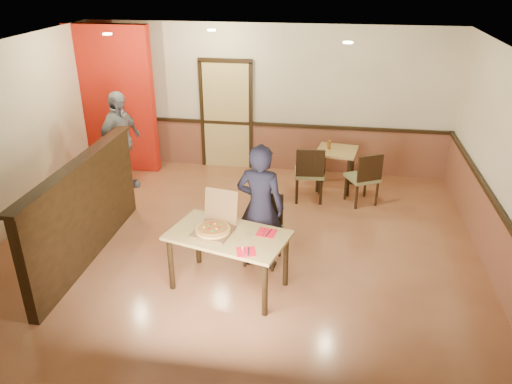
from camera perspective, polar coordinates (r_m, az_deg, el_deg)
floor at (r=7.08m, az=-2.69°, el=-7.79°), size 7.00×7.00×0.00m
ceiling at (r=6.04m, az=-3.24°, el=15.14°), size 7.00×7.00×0.00m
wall_back at (r=9.71m, az=1.31°, el=10.54°), size 7.00×0.00×7.00m
wainscot_back at (r=9.96m, az=1.23°, el=5.20°), size 7.00×0.04×0.90m
chair_rail_back at (r=9.79m, az=1.24°, el=7.74°), size 7.00×0.06×0.06m
wainscot_right at (r=7.08m, az=26.11°, el=-6.34°), size 0.04×7.00×0.90m
chair_rail_right at (r=6.86m, az=26.68°, el=-2.97°), size 0.06×7.00×0.06m
back_door at (r=9.90m, az=-3.39°, el=8.68°), size 0.90×0.06×2.10m
booth_partition at (r=7.19m, az=-18.97°, el=-1.94°), size 0.20×3.10×1.44m
red_accent_panel at (r=10.04m, az=-15.99°, el=10.08°), size 1.60×0.20×2.78m
spot_a at (r=8.47m, az=-16.64°, el=16.93°), size 0.14×0.14×0.02m
spot_b at (r=8.63m, az=-5.09°, el=17.95°), size 0.14×0.14×0.02m
spot_c at (r=7.39m, az=10.47°, el=16.46°), size 0.14×0.14×0.02m
main_table at (r=6.21m, az=-3.21°, el=-5.70°), size 1.61×1.18×0.77m
diner_chair at (r=6.85m, az=0.92°, el=-3.86°), size 0.54×0.54×0.96m
side_chair_left at (r=8.55m, az=6.13°, el=2.31°), size 0.53×0.53×1.00m
side_chair_right at (r=8.59m, az=12.31°, el=1.75°), size 0.63×0.63×0.95m
side_table at (r=9.12m, az=9.16°, el=3.75°), size 0.79×0.79×0.74m
diner at (r=6.56m, az=0.49°, el=-1.77°), size 0.69×0.50×1.76m
passerby at (r=9.19m, az=-15.27°, el=5.55°), size 0.71×1.14×1.80m
pizza_box at (r=6.20m, az=-4.77°, el=-4.00°), size 0.53×0.60×0.47m
pizza at (r=6.17m, az=-4.95°, el=-4.30°), size 0.47×0.47×0.03m
napkin_near at (r=5.79m, az=-1.15°, el=-6.84°), size 0.27×0.27×0.01m
napkin_far at (r=6.17m, az=1.19°, el=-4.68°), size 0.26×0.26×0.01m
condiment at (r=9.07m, az=8.36°, el=5.37°), size 0.06×0.06×0.15m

